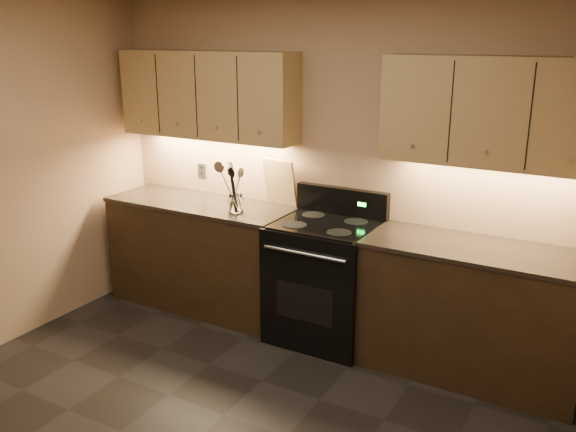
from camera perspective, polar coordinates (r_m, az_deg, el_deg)
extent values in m
cube|color=tan|center=(4.75, 4.49, 4.73)|extent=(4.00, 0.04, 2.60)
cube|color=black|center=(5.30, -7.98, -3.68)|extent=(1.60, 0.60, 0.90)
cube|color=#32291F|center=(5.16, -8.18, 1.17)|extent=(1.62, 0.62, 0.03)
cube|color=black|center=(4.39, 16.71, -8.72)|extent=(1.44, 0.60, 0.90)
cube|color=#32291F|center=(4.22, 17.24, -2.99)|extent=(1.46, 0.62, 0.03)
cube|color=black|center=(4.69, 3.44, -6.18)|extent=(0.76, 0.65, 0.92)
cube|color=black|center=(4.53, 3.54, -0.76)|extent=(0.70, 0.60, 0.01)
cube|color=black|center=(4.75, 5.08, 1.35)|extent=(0.76, 0.07, 0.22)
cube|color=#19FF33|center=(4.64, 6.92, 1.08)|extent=(0.06, 0.00, 0.03)
cylinder|color=silver|center=(4.28, 1.49, -3.55)|extent=(0.65, 0.02, 0.02)
cube|color=black|center=(4.44, 1.54, -8.17)|extent=(0.46, 0.00, 0.28)
cylinder|color=black|center=(4.48, 0.63, -0.83)|extent=(0.18, 0.18, 0.00)
cylinder|color=black|center=(4.32, 4.80, -1.54)|extent=(0.18, 0.18, 0.00)
cylinder|color=black|center=(4.73, 2.39, 0.12)|extent=(0.18, 0.18, 0.00)
cylinder|color=black|center=(4.59, 6.39, -0.52)|extent=(0.18, 0.18, 0.00)
cube|color=#A78A53|center=(5.11, -7.56, 11.17)|extent=(1.60, 0.30, 0.70)
cube|color=#A78A53|center=(4.16, 18.76, 9.19)|extent=(1.44, 0.30, 0.70)
cube|color=#B2B5BA|center=(5.45, -8.06, 4.25)|extent=(0.08, 0.01, 0.12)
cylinder|color=white|center=(4.80, -4.92, 1.20)|extent=(0.14, 0.14, 0.15)
cylinder|color=white|center=(4.82, -4.90, 0.45)|extent=(0.12, 0.12, 0.02)
cube|color=tan|center=(4.97, -0.78, 3.19)|extent=(0.31, 0.13, 0.38)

